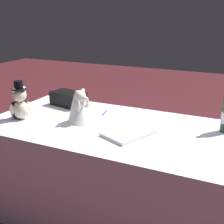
{
  "coord_description": "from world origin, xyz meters",
  "views": [
    {
      "loc": [
        -0.79,
        1.68,
        1.44
      ],
      "look_at": [
        0.0,
        0.0,
        0.81
      ],
      "focal_mm": 47.07,
      "sensor_mm": 36.0,
      "label": 1
    }
  ],
  "objects_px": {
    "signing_pen": "(104,113)",
    "gift_case_black": "(68,99)",
    "teddy_bear_groom": "(20,104)",
    "guestbook": "(129,133)",
    "teddy_bear_bride": "(79,109)"
  },
  "relations": [
    {
      "from": "signing_pen",
      "to": "gift_case_black",
      "type": "height_order",
      "value": "gift_case_black"
    },
    {
      "from": "teddy_bear_groom",
      "to": "guestbook",
      "type": "bearing_deg",
      "value": -176.3
    },
    {
      "from": "teddy_bear_groom",
      "to": "teddy_bear_bride",
      "type": "relative_size",
      "value": 1.18
    },
    {
      "from": "teddy_bear_groom",
      "to": "signing_pen",
      "type": "bearing_deg",
      "value": -144.61
    },
    {
      "from": "teddy_bear_groom",
      "to": "signing_pen",
      "type": "xyz_separation_m",
      "value": [
        -0.5,
        -0.35,
        -0.11
      ]
    },
    {
      "from": "signing_pen",
      "to": "gift_case_black",
      "type": "xyz_separation_m",
      "value": [
        0.37,
        -0.06,
        0.05
      ]
    },
    {
      "from": "signing_pen",
      "to": "gift_case_black",
      "type": "relative_size",
      "value": 0.49
    },
    {
      "from": "teddy_bear_groom",
      "to": "teddy_bear_bride",
      "type": "xyz_separation_m",
      "value": [
        -0.42,
        -0.12,
        -0.01
      ]
    },
    {
      "from": "teddy_bear_groom",
      "to": "gift_case_black",
      "type": "distance_m",
      "value": 0.44
    },
    {
      "from": "teddy_bear_bride",
      "to": "guestbook",
      "type": "distance_m",
      "value": 0.42
    },
    {
      "from": "teddy_bear_groom",
      "to": "gift_case_black",
      "type": "bearing_deg",
      "value": -107.65
    },
    {
      "from": "signing_pen",
      "to": "gift_case_black",
      "type": "bearing_deg",
      "value": -9.93
    },
    {
      "from": "teddy_bear_groom",
      "to": "gift_case_black",
      "type": "xyz_separation_m",
      "value": [
        -0.13,
        -0.42,
        -0.05
      ]
    },
    {
      "from": "guestbook",
      "to": "gift_case_black",
      "type": "bearing_deg",
      "value": -4.4
    },
    {
      "from": "teddy_bear_groom",
      "to": "gift_case_black",
      "type": "relative_size",
      "value": 0.92
    }
  ]
}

